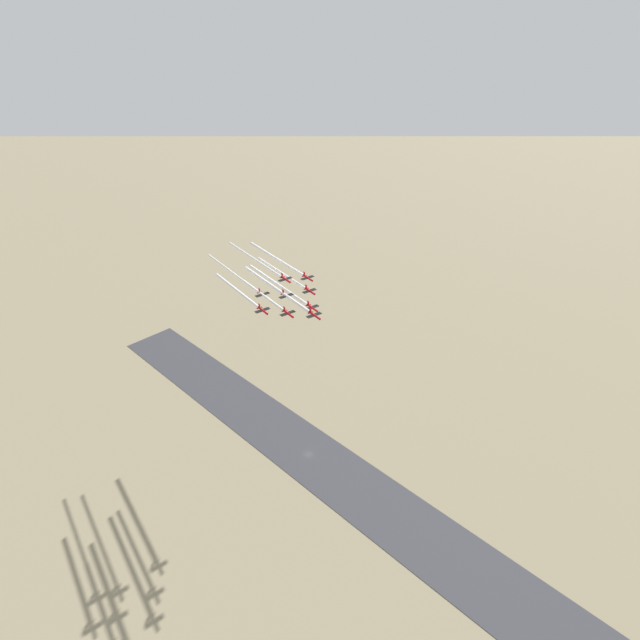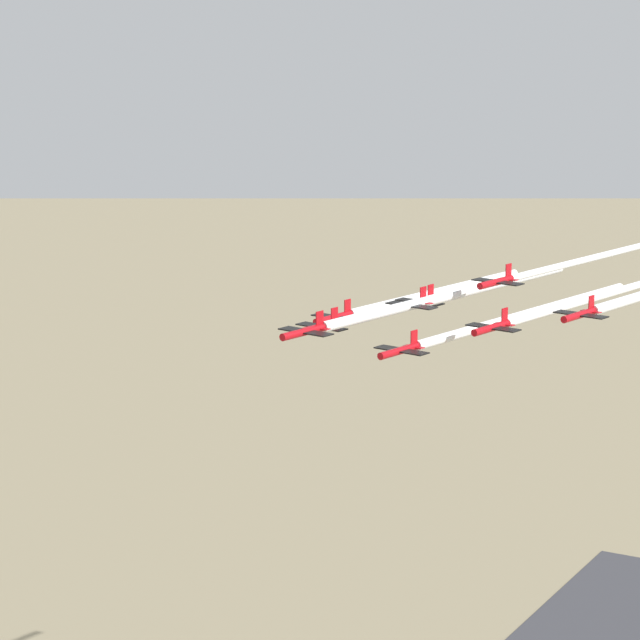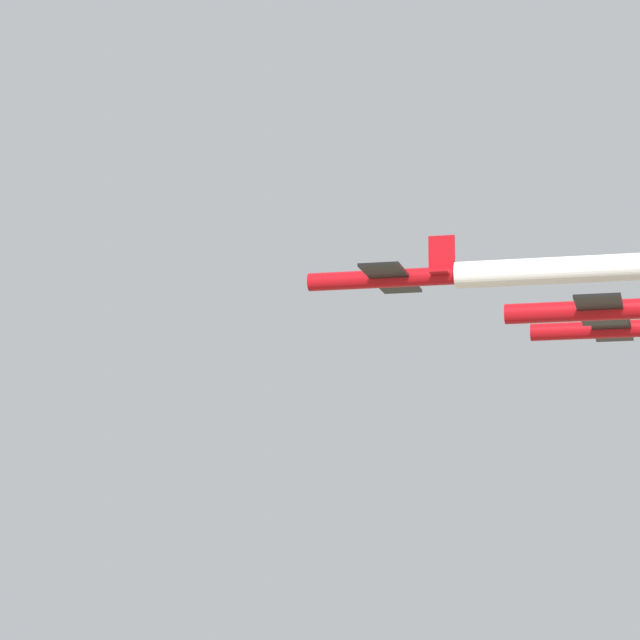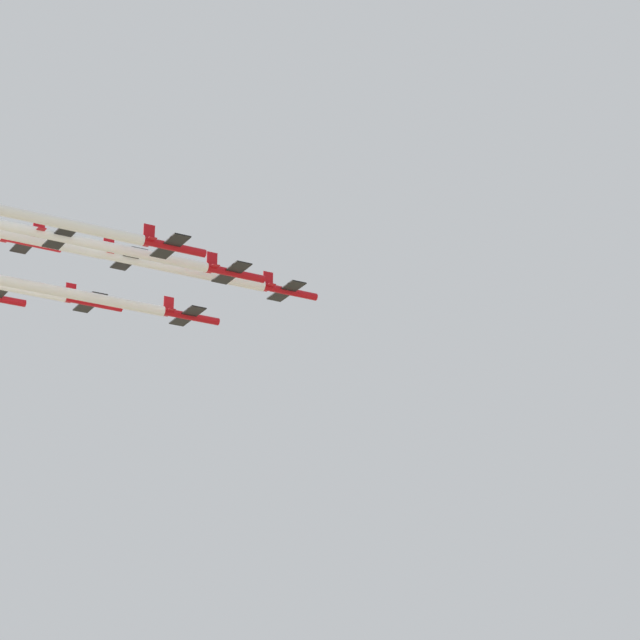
% 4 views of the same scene
% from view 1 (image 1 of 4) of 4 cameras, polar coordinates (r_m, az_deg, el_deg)
% --- Properties ---
extents(ground_plane, '(3000.00, 3000.00, 0.00)m').
position_cam_1_polar(ground_plane, '(264.91, -1.31, -15.11)').
color(ground_plane, gray).
extents(runway_strip, '(311.71, 175.47, 0.20)m').
position_cam_1_polar(runway_strip, '(262.72, -0.51, -15.56)').
color(runway_strip, '#38383D').
rests_on(runway_strip, ground_plane).
extents(jet_0, '(7.66, 7.44, 2.58)m').
position_cam_1_polar(jet_0, '(210.69, -0.66, 0.56)').
color(jet_0, '#B20C14').
extents(jet_1, '(7.66, 7.44, 2.58)m').
position_cam_1_polar(jet_1, '(223.20, -0.93, 1.43)').
color(jet_1, '#B20C14').
extents(jet_2, '(7.66, 7.44, 2.58)m').
position_cam_1_polar(jet_2, '(216.47, -3.69, 0.76)').
color(jet_2, '#B20C14').
extents(jet_3, '(7.66, 7.44, 2.58)m').
position_cam_1_polar(jet_3, '(233.32, -1.19, 3.34)').
color(jet_3, '#B20C14').
extents(jet_4, '(7.66, 7.44, 2.58)m').
position_cam_1_polar(jet_4, '(226.54, -3.84, 2.76)').
color(jet_4, '#B20C14').
extents(jet_5, '(7.66, 7.44, 2.58)m').
position_cam_1_polar(jet_5, '(222.47, -6.57, 1.11)').
color(jet_5, '#B20C14').
extents(jet_6, '(7.66, 7.44, 2.58)m').
position_cam_1_polar(jet_6, '(244.18, -1.43, 4.84)').
color(jet_6, '#B20C14').
extents(jet_7, '(7.66, 7.44, 2.58)m').
position_cam_1_polar(jet_7, '(236.70, -3.98, 4.67)').
color(jet_7, '#B20C14').
extents(jet_8, '(7.66, 7.44, 2.58)m').
position_cam_1_polar(jet_8, '(232.90, -6.58, 2.90)').
color(jet_8, '#B20C14').
extents(smoke_trail_0, '(29.85, 9.91, 1.35)m').
position_cam_1_polar(smoke_trail_0, '(224.46, -3.46, 2.50)').
color(smoke_trail_0, white).
extents(smoke_trail_1, '(50.90, 16.00, 1.28)m').
position_cam_1_polar(smoke_trail_1, '(245.49, -4.97, 4.15)').
color(smoke_trail_1, white).
extents(smoke_trail_2, '(35.11, 11.28, 1.16)m').
position_cam_1_polar(smoke_trail_2, '(232.93, -6.58, 2.89)').
color(smoke_trail_2, white).
extents(smoke_trail_3, '(42.68, 13.44, 1.10)m').
position_cam_1_polar(smoke_trail_3, '(252.67, -4.54, 5.47)').
color(smoke_trail_3, white).
extents(smoke_trail_4, '(33.54, 11.02, 1.39)m').
position_cam_1_polar(smoke_trail_4, '(242.61, -6.50, 4.59)').
color(smoke_trail_4, white).
extents(smoke_trail_5, '(41.06, 13.08, 1.24)m').
position_cam_1_polar(smoke_trail_5, '(241.99, -9.53, 3.42)').
color(smoke_trail_5, white).
extents(smoke_trail_6, '(50.71, 16.03, 1.39)m').
position_cam_1_polar(smoke_trail_6, '(267.05, -5.10, 7.05)').
color(smoke_trail_6, white).
extents(smoke_trail_7, '(52.03, 16.05, 0.97)m').
position_cam_1_polar(smoke_trail_7, '(260.83, -7.61, 6.99)').
color(smoke_trail_7, white).
extents(smoke_trail_8, '(52.39, 16.09, 0.90)m').
position_cam_1_polar(smoke_trail_8, '(257.55, -10.04, 5.42)').
color(smoke_trail_8, white).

